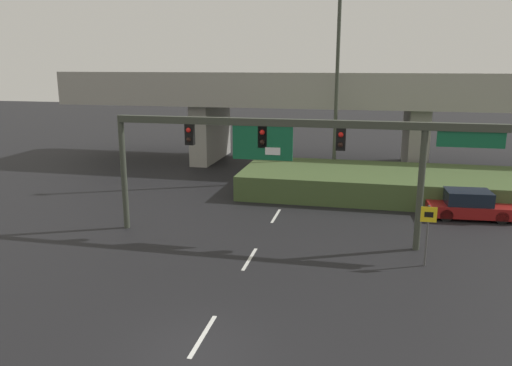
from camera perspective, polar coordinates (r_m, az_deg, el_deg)
The scene contains 8 objects.
ground_plane at distance 14.80m, azimuth -7.00°, elevation -18.32°, with size 160.00×160.00×0.00m, color black.
lane_markings at distance 26.15m, azimuth 2.29°, elevation -3.77°, with size 0.14×26.51×0.01m.
signal_gantry at distance 21.64m, azimuth 3.64°, elevation 4.71°, with size 16.78×0.44×5.45m.
speed_limit_sign at distance 20.46m, azimuth 19.03°, elevation -4.77°, with size 0.60×0.11×2.48m.
highway_light_pole_near at distance 33.56m, azimuth 9.36°, elevation 14.53°, with size 0.70×0.36×16.15m.
overpass_bridge at distance 39.21m, azimuth 6.12°, elevation 9.45°, with size 37.74×8.56×7.13m.
grass_embankment at distance 31.08m, azimuth 16.24°, elevation -0.13°, with size 18.99×6.68×1.44m.
parked_sedan_near_right at distance 27.87m, azimuth 23.19°, elevation -2.37°, with size 4.35×2.05×1.45m.
Camera 1 is at (4.36, -11.80, 7.80)m, focal length 35.00 mm.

